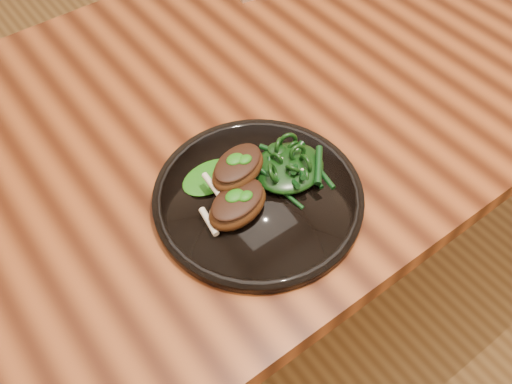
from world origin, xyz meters
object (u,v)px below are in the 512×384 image
(plate, at_px, (258,197))
(greens_heap, at_px, (289,165))
(desk, at_px, (282,110))
(lamb_chop_front, at_px, (237,205))

(plate, bearing_deg, greens_heap, 5.19)
(desk, relative_size, lamb_chop_front, 15.03)
(lamb_chop_front, xyz_separation_m, greens_heap, (0.10, 0.02, -0.00))
(plate, height_order, greens_heap, greens_heap)
(desk, xyz_separation_m, lamb_chop_front, (-0.25, -0.21, 0.12))
(plate, height_order, lamb_chop_front, lamb_chop_front)
(desk, distance_m, lamb_chop_front, 0.34)
(desk, xyz_separation_m, plate, (-0.20, -0.20, 0.09))
(desk, xyz_separation_m, greens_heap, (-0.14, -0.19, 0.12))
(desk, height_order, greens_heap, greens_heap)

